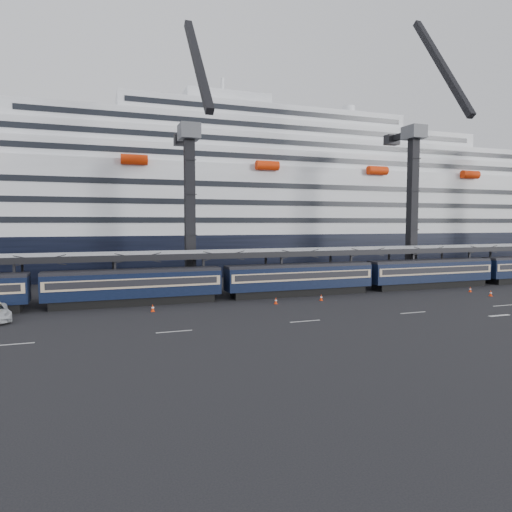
# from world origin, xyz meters

# --- Properties ---
(ground) EXTENTS (260.00, 260.00, 0.00)m
(ground) POSITION_xyz_m (0.00, 0.00, 0.00)
(ground) COLOR black
(ground) RESTS_ON ground
(lane_markings) EXTENTS (111.00, 4.27, 0.02)m
(lane_markings) POSITION_xyz_m (8.15, -5.23, 0.01)
(lane_markings) COLOR beige
(lane_markings) RESTS_ON ground
(train) EXTENTS (133.05, 3.00, 4.05)m
(train) POSITION_xyz_m (-4.65, 10.00, 2.20)
(train) COLOR black
(train) RESTS_ON ground
(canopy) EXTENTS (130.00, 6.25, 5.53)m
(canopy) POSITION_xyz_m (0.00, 14.00, 5.25)
(canopy) COLOR gray
(canopy) RESTS_ON ground
(cruise_ship) EXTENTS (214.09, 28.84, 34.00)m
(cruise_ship) POSITION_xyz_m (-1.08, 45.99, 12.34)
(cruise_ship) COLOR black
(cruise_ship) RESTS_ON ground
(crane_dark_near) EXTENTS (4.50, 17.75, 35.08)m
(crane_dark_near) POSITION_xyz_m (-20.00, 18.59, 11.93)
(crane_dark_near) COLOR #474A4E
(crane_dark_near) RESTS_ON ground
(crane_dark_mid) EXTENTS (4.50, 18.24, 39.64)m
(crane_dark_mid) POSITION_xyz_m (15.00, 17.59, 13.36)
(crane_dark_mid) COLOR #474A4E
(crane_dark_mid) RESTS_ON ground
(traffic_cone_b) EXTENTS (0.40, 0.40, 0.80)m
(traffic_cone_b) POSITION_xyz_m (-26.64, 5.34, 0.39)
(traffic_cone_b) COLOR red
(traffic_cone_b) RESTS_ON ground
(traffic_cone_c) EXTENTS (0.37, 0.37, 0.75)m
(traffic_cone_c) POSITION_xyz_m (-7.34, 5.55, 0.37)
(traffic_cone_c) COLOR red
(traffic_cone_c) RESTS_ON ground
(traffic_cone_d) EXTENTS (0.38, 0.38, 0.75)m
(traffic_cone_d) POSITION_xyz_m (-13.15, 5.27, 0.37)
(traffic_cone_d) COLOR red
(traffic_cone_d) RESTS_ON ground
(traffic_cone_e) EXTENTS (0.38, 0.38, 0.77)m
(traffic_cone_e) POSITION_xyz_m (13.90, 1.43, 0.38)
(traffic_cone_e) COLOR red
(traffic_cone_e) RESTS_ON ground
(traffic_cone_f) EXTENTS (0.36, 0.36, 0.73)m
(traffic_cone_f) POSITION_xyz_m (14.15, 4.94, 0.36)
(traffic_cone_f) COLOR red
(traffic_cone_f) RESTS_ON ground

